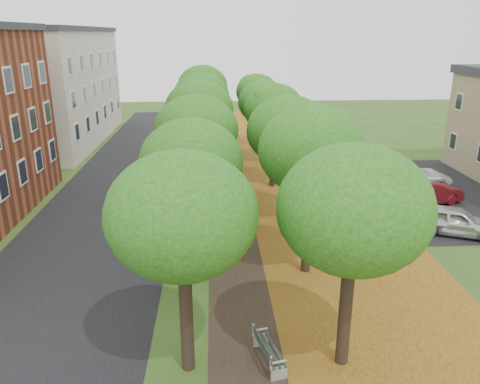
{
  "coord_description": "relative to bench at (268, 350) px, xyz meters",
  "views": [
    {
      "loc": [
        -1.28,
        -12.05,
        9.82
      ],
      "look_at": [
        -0.07,
        9.44,
        2.5
      ],
      "focal_mm": 35.0,
      "sensor_mm": 36.0,
      "label": 1
    }
  ],
  "objects": [
    {
      "name": "car_grey",
      "position": [
        10.73,
        14.99,
        0.25
      ],
      "size": [
        5.12,
        3.1,
        1.39
      ],
      "primitive_type": "imported",
      "rotation": [
        0.0,
        0.0,
        1.31
      ],
      "color": "#34353A",
      "rests_on": "ground"
    },
    {
      "name": "tree_row_west",
      "position": [
        -2.47,
        14.91,
        4.51
      ],
      "size": [
        4.03,
        34.03,
        6.71
      ],
      "color": "black",
      "rests_on": "ground"
    },
    {
      "name": "car_white",
      "position": [
        11.65,
        17.26,
        0.29
      ],
      "size": [
        5.49,
        2.91,
        1.47
      ],
      "primitive_type": "imported",
      "rotation": [
        0.0,
        0.0,
        1.48
      ],
      "color": "silver",
      "rests_on": "ground"
    },
    {
      "name": "tree_row_east",
      "position": [
        2.33,
        14.91,
        4.51
      ],
      "size": [
        4.03,
        34.03,
        6.71
      ],
      "color": "black",
      "rests_on": "ground"
    },
    {
      "name": "parking_lot",
      "position": [
        13.23,
        15.91,
        -0.45
      ],
      "size": [
        9.0,
        16.0,
        0.01
      ],
      "primitive_type": "cube",
      "color": "black",
      "rests_on": "ground"
    },
    {
      "name": "bench",
      "position": [
        0.0,
        0.0,
        0.0
      ],
      "size": [
        0.93,
        1.9,
        0.86
      ],
      "rotation": [
        0.0,
        0.0,
        1.8
      ],
      "color": "#2B362E",
      "rests_on": "ground"
    },
    {
      "name": "footpath",
      "position": [
        -0.27,
        14.91,
        -0.44
      ],
      "size": [
        3.2,
        70.0,
        0.01
      ],
      "primitive_type": "cube",
      "color": "black",
      "rests_on": "ground"
    },
    {
      "name": "building_cream",
      "position": [
        -17.27,
        32.91,
        4.76
      ],
      "size": [
        10.3,
        20.3,
        10.4
      ],
      "color": "beige",
      "rests_on": "ground"
    },
    {
      "name": "car_silver",
      "position": [
        10.73,
        9.37,
        0.28
      ],
      "size": [
        4.6,
        3.26,
        1.45
      ],
      "primitive_type": "imported",
      "rotation": [
        0.0,
        0.0,
        1.16
      ],
      "color": "silver",
      "rests_on": "ground"
    },
    {
      "name": "ground",
      "position": [
        -0.27,
        -0.09,
        -0.45
      ],
      "size": [
        120.0,
        120.0,
        0.0
      ],
      "primitive_type": "plane",
      "color": "#2D4C19",
      "rests_on": "ground"
    },
    {
      "name": "car_red",
      "position": [
        11.19,
        13.79,
        0.29
      ],
      "size": [
        4.76,
        2.85,
        1.48
      ],
      "primitive_type": "imported",
      "rotation": [
        0.0,
        0.0,
        1.88
      ],
      "color": "maroon",
      "rests_on": "ground"
    },
    {
      "name": "street_asphalt",
      "position": [
        -7.77,
        14.91,
        -0.45
      ],
      "size": [
        8.0,
        70.0,
        0.01
      ],
      "primitive_type": "cube",
      "color": "black",
      "rests_on": "ground"
    },
    {
      "name": "leaf_verge",
      "position": [
        4.73,
        14.91,
        -0.44
      ],
      "size": [
        7.5,
        70.0,
        0.01
      ],
      "primitive_type": "cube",
      "color": "#A7761F",
      "rests_on": "ground"
    }
  ]
}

